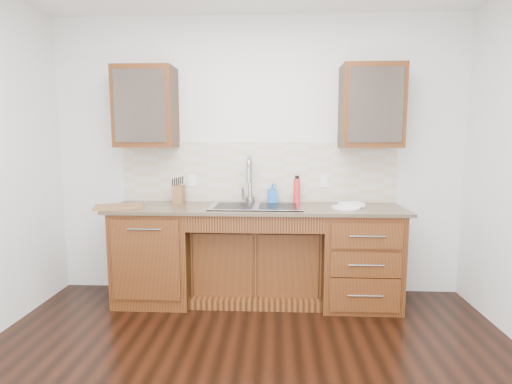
{
  "coord_description": "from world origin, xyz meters",
  "views": [
    {
      "loc": [
        0.18,
        -2.2,
        1.53
      ],
      "look_at": [
        0.0,
        1.4,
        1.05
      ],
      "focal_mm": 28.0,
      "sensor_mm": 36.0,
      "label": 1
    }
  ],
  "objects_px": {
    "water_bottle": "(297,191)",
    "knife_block": "(179,194)",
    "cutting_board": "(119,207)",
    "plate": "(346,207)",
    "soap_bottle": "(273,193)"
  },
  "relations": [
    {
      "from": "soap_bottle",
      "to": "water_bottle",
      "type": "bearing_deg",
      "value": -14.76
    },
    {
      "from": "knife_block",
      "to": "cutting_board",
      "type": "distance_m",
      "value": 0.57
    },
    {
      "from": "soap_bottle",
      "to": "water_bottle",
      "type": "xyz_separation_m",
      "value": [
        0.23,
        -0.03,
        0.02
      ]
    },
    {
      "from": "plate",
      "to": "cutting_board",
      "type": "height_order",
      "value": "cutting_board"
    },
    {
      "from": "plate",
      "to": "knife_block",
      "type": "bearing_deg",
      "value": 172.07
    },
    {
      "from": "water_bottle",
      "to": "cutting_board",
      "type": "relative_size",
      "value": 0.57
    },
    {
      "from": "knife_block",
      "to": "plate",
      "type": "bearing_deg",
      "value": -8.2
    },
    {
      "from": "water_bottle",
      "to": "plate",
      "type": "height_order",
      "value": "water_bottle"
    },
    {
      "from": "plate",
      "to": "knife_block",
      "type": "xyz_separation_m",
      "value": [
        -1.58,
        0.22,
        0.08
      ]
    },
    {
      "from": "soap_bottle",
      "to": "plate",
      "type": "distance_m",
      "value": 0.72
    },
    {
      "from": "soap_bottle",
      "to": "knife_block",
      "type": "bearing_deg",
      "value": 176.53
    },
    {
      "from": "water_bottle",
      "to": "knife_block",
      "type": "relative_size",
      "value": 1.42
    },
    {
      "from": "water_bottle",
      "to": "cutting_board",
      "type": "distance_m",
      "value": 1.66
    },
    {
      "from": "soap_bottle",
      "to": "knife_block",
      "type": "relative_size",
      "value": 1.13
    },
    {
      "from": "knife_block",
      "to": "cutting_board",
      "type": "xyz_separation_m",
      "value": [
        -0.49,
        -0.29,
        -0.08
      ]
    }
  ]
}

